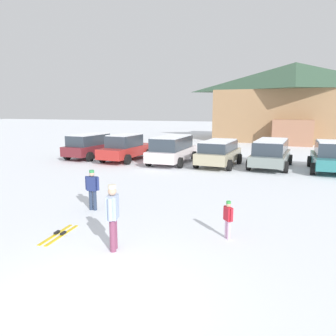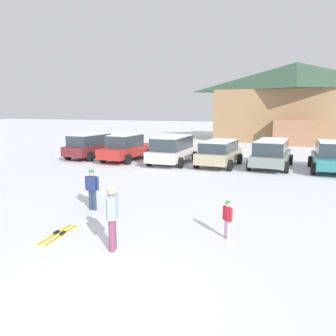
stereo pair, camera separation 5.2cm
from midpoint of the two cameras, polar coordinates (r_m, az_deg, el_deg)
name	(u,v)px [view 1 (the left image)]	position (r m, az deg, el deg)	size (l,w,h in m)	color
ground	(95,300)	(6.64, -12.83, -21.53)	(160.00, 160.00, 0.00)	white
ski_lodge	(293,101)	(38.20, 20.96, 10.78)	(16.45, 11.45, 8.22)	#9D7650
parked_maroon_van	(89,145)	(23.61, -13.61, 3.88)	(2.35, 4.21, 1.71)	maroon
parked_red_sedan	(126,147)	(22.15, -7.42, 3.58)	(2.36, 4.92, 1.76)	#AF2A25
parked_white_suv	(172,149)	(20.72, 0.67, 3.37)	(2.37, 4.82, 1.75)	white
parked_beige_suv	(219,152)	(20.00, 8.74, 2.75)	(2.51, 4.32, 1.57)	tan
parked_grey_wagon	(271,152)	(20.23, 17.41, 2.60)	(2.58, 4.86, 1.66)	gray
parked_teal_hatchback	(331,156)	(20.12, 26.49, 1.82)	(2.25, 4.21, 1.72)	#2C7778
skier_child_in_red_jacket	(228,218)	(9.01, 10.25, -8.49)	(0.28, 0.31, 1.05)	#DBABCF
skier_adult_in_blue_parka	(113,214)	(8.18, -9.77, -7.84)	(0.33, 0.60, 1.67)	#7D3C58
skier_teen_in_navy_coat	(92,188)	(11.53, -13.16, -3.35)	(0.52, 0.21, 1.41)	#2A3853
pair_of_skis	(59,234)	(9.79, -18.54, -10.87)	(0.38, 1.56, 0.08)	gold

